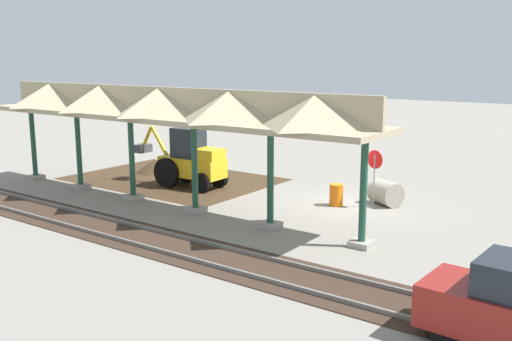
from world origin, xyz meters
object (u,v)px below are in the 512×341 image
at_px(stop_sign, 375,166).
at_px(backhoe, 190,160).
at_px(concrete_pipe, 385,193).
at_px(traffic_barrel, 336,195).

height_order(stop_sign, backhoe, backhoe).
bearing_deg(stop_sign, concrete_pipe, -112.00).
bearing_deg(concrete_pipe, backhoe, 13.75).
bearing_deg(traffic_barrel, stop_sign, -153.93).
distance_m(stop_sign, traffic_barrel, 1.97).
distance_m(concrete_pipe, traffic_barrel, 2.07).
relative_size(concrete_pipe, traffic_barrel, 1.74).
relative_size(backhoe, concrete_pipe, 3.27).
distance_m(backhoe, traffic_barrel, 7.43).
xyz_separation_m(backhoe, concrete_pipe, (-8.95, -2.19, -0.77)).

